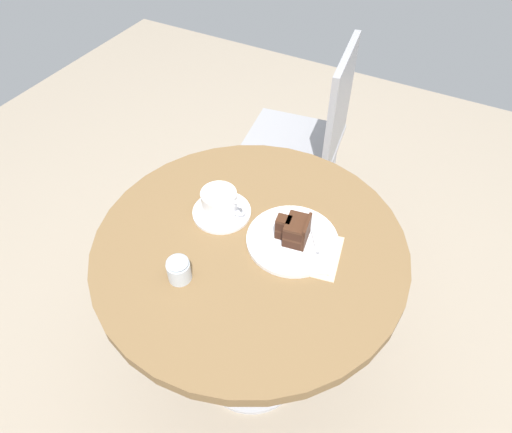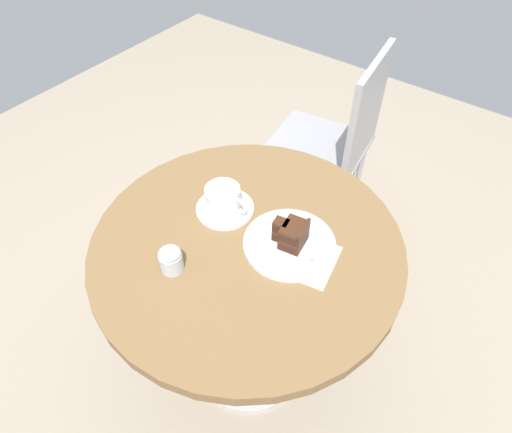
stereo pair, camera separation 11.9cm
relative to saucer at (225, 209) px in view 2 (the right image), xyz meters
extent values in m
cube|color=gray|center=(0.12, -0.06, -0.71)|extent=(4.40, 4.40, 0.01)
cylinder|color=brown|center=(0.12, -0.06, -0.02)|extent=(0.82, 0.82, 0.03)
cylinder|color=#B7B7BC|center=(0.12, -0.06, -0.36)|extent=(0.07, 0.07, 0.64)
cylinder|color=#B7B7BC|center=(0.12, -0.06, -0.69)|extent=(0.37, 0.37, 0.02)
cylinder|color=white|center=(0.00, 0.00, 0.00)|extent=(0.16, 0.16, 0.01)
cylinder|color=white|center=(-0.01, 0.00, 0.04)|extent=(0.10, 0.10, 0.06)
cylinder|color=beige|center=(-0.01, 0.00, 0.07)|extent=(0.09, 0.09, 0.00)
torus|color=white|center=(0.05, 0.00, 0.04)|extent=(0.05, 0.01, 0.05)
cube|color=#B7B7BC|center=(0.05, 0.01, 0.01)|extent=(0.02, 0.08, 0.00)
ellipsoid|color=#B7B7BC|center=(0.05, -0.04, 0.01)|extent=(0.02, 0.02, 0.00)
cylinder|color=white|center=(0.21, 0.00, 0.00)|extent=(0.24, 0.24, 0.01)
cube|color=#381E14|center=(0.22, 0.00, 0.02)|extent=(0.07, 0.08, 0.03)
cube|color=#381E14|center=(0.19, 0.00, 0.02)|extent=(0.04, 0.04, 0.03)
cube|color=#422314|center=(0.22, 0.00, 0.04)|extent=(0.07, 0.08, 0.01)
cube|color=#422314|center=(0.19, 0.00, 0.04)|extent=(0.04, 0.04, 0.01)
cube|color=#381E14|center=(0.22, 0.00, 0.05)|extent=(0.07, 0.08, 0.03)
cube|color=#381E14|center=(0.19, 0.00, 0.05)|extent=(0.04, 0.04, 0.03)
cube|color=#422314|center=(0.22, 0.00, 0.07)|extent=(0.07, 0.08, 0.01)
cube|color=#422314|center=(0.19, 0.00, 0.07)|extent=(0.04, 0.04, 0.01)
cube|color=#422314|center=(0.25, 0.01, 0.04)|extent=(0.02, 0.07, 0.07)
cube|color=#B7B7BC|center=(0.26, 0.03, 0.01)|extent=(0.07, 0.10, 0.00)
cube|color=#B7B7BC|center=(0.30, -0.03, 0.01)|extent=(0.04, 0.04, 0.00)
cube|color=beige|center=(0.27, -0.01, 0.00)|extent=(0.17, 0.17, 0.00)
cube|color=beige|center=(0.25, -0.02, 0.00)|extent=(0.17, 0.17, 0.00)
cylinder|color=#9E9EA3|center=(-0.28, 0.83, -0.49)|extent=(0.02, 0.02, 0.42)
cylinder|color=#9E9EA3|center=(-0.23, 0.51, -0.49)|extent=(0.02, 0.02, 0.42)
cylinder|color=#9E9EA3|center=(0.04, 0.88, -0.49)|extent=(0.02, 0.02, 0.42)
cylinder|color=#9E9EA3|center=(0.09, 0.56, -0.49)|extent=(0.02, 0.02, 0.42)
cube|color=#9E9EA3|center=(-0.10, 0.70, -0.27)|extent=(0.43, 0.43, 0.02)
cube|color=#9E9EA3|center=(0.07, 0.72, -0.05)|extent=(0.08, 0.36, 0.42)
cylinder|color=silver|center=(0.02, -0.23, 0.02)|extent=(0.06, 0.06, 0.05)
ellipsoid|color=silver|center=(0.02, -0.23, 0.05)|extent=(0.05, 0.05, 0.02)
camera|label=1|loc=(0.49, -0.72, 0.90)|focal=32.00mm
camera|label=2|loc=(0.59, -0.66, 0.90)|focal=32.00mm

